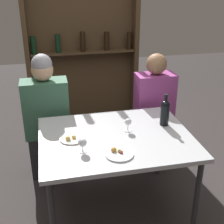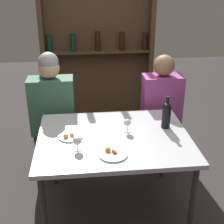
% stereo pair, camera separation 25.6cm
% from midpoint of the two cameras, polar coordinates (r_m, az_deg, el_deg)
% --- Properties ---
extents(ground_plane, '(10.00, 10.00, 0.00)m').
position_cam_midpoint_polar(ground_plane, '(2.93, 2.92, -17.09)').
color(ground_plane, '#332D2D').
extents(dining_table, '(1.22, 0.95, 0.73)m').
position_cam_midpoint_polar(dining_table, '(2.54, 3.25, -5.72)').
color(dining_table, '#B7BABF').
rests_on(dining_table, ground_plane).
extents(wine_rack_wall, '(1.50, 0.21, 2.20)m').
position_cam_midpoint_polar(wine_rack_wall, '(4.25, -0.91, 13.28)').
color(wine_rack_wall, '#4C3823').
rests_on(wine_rack_wall, ground_plane).
extents(wine_bottle, '(0.07, 0.07, 0.28)m').
position_cam_midpoint_polar(wine_bottle, '(2.65, 12.66, -0.41)').
color(wine_bottle, black).
rests_on(wine_bottle, dining_table).
extents(wine_glass_0, '(0.06, 0.06, 0.11)m').
position_cam_midpoint_polar(wine_glass_0, '(2.55, 5.71, -2.13)').
color(wine_glass_0, silver).
rests_on(wine_glass_0, dining_table).
extents(wine_glass_1, '(0.07, 0.07, 0.11)m').
position_cam_midpoint_polar(wine_glass_1, '(2.29, -3.19, -5.43)').
color(wine_glass_1, silver).
rests_on(wine_glass_1, dining_table).
extents(food_plate_0, '(0.21, 0.21, 0.05)m').
position_cam_midpoint_polar(food_plate_0, '(2.27, 3.35, -7.70)').
color(food_plate_0, silver).
rests_on(food_plate_0, dining_table).
extents(food_plate_1, '(0.20, 0.20, 0.05)m').
position_cam_midpoint_polar(food_plate_1, '(2.49, -4.82, -4.48)').
color(food_plate_1, silver).
rests_on(food_plate_1, dining_table).
extents(seated_person_left, '(0.43, 0.22, 1.27)m').
position_cam_midpoint_polar(seated_person_left, '(3.13, -8.43, -1.04)').
color(seated_person_left, '#26262B').
rests_on(seated_person_left, ground_plane).
extents(seated_person_right, '(0.39, 0.22, 1.21)m').
position_cam_midpoint_polar(seated_person_right, '(3.28, 11.10, -0.72)').
color(seated_person_right, '#26262B').
rests_on(seated_person_right, ground_plane).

